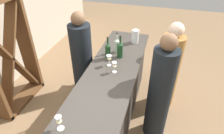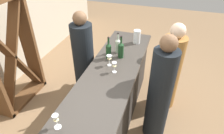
% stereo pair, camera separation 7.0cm
% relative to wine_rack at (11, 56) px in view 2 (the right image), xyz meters
% --- Properties ---
extents(ground_plane, '(12.00, 12.00, 0.00)m').
position_rel_wine_rack_xyz_m(ground_plane, '(0.00, -1.65, -0.88)').
color(ground_plane, '#846647').
extents(bar_counter, '(2.44, 0.67, 0.97)m').
position_rel_wine_rack_xyz_m(bar_counter, '(0.00, -1.65, -0.39)').
color(bar_counter, '#2A2723').
rests_on(bar_counter, ground).
extents(wine_rack, '(0.93, 0.28, 1.75)m').
position_rel_wine_rack_xyz_m(wine_rack, '(0.00, 0.00, 0.00)').
color(wine_rack, brown).
rests_on(wine_rack, ground).
extents(wine_bottle_leftmost_olive_green, '(0.08, 0.08, 0.33)m').
position_rel_wine_rack_xyz_m(wine_bottle_leftmost_olive_green, '(0.28, -1.51, 0.22)').
color(wine_bottle_leftmost_olive_green, '#193D1E').
rests_on(wine_bottle_leftmost_olive_green, bar_counter).
extents(wine_bottle_second_left_olive_green, '(0.08, 0.08, 0.33)m').
position_rel_wine_rack_xyz_m(wine_bottle_second_left_olive_green, '(0.35, -1.67, 0.22)').
color(wine_bottle_second_left_olive_green, '#193D1E').
rests_on(wine_bottle_second_left_olive_green, bar_counter).
extents(wine_bottle_center_clear_pale, '(0.08, 0.08, 0.32)m').
position_rel_wine_rack_xyz_m(wine_bottle_center_clear_pale, '(0.47, -1.59, 0.21)').
color(wine_bottle_center_clear_pale, '#B7C6B2').
rests_on(wine_bottle_center_clear_pale, bar_counter).
extents(wine_glass_near_left, '(0.06, 0.06, 0.15)m').
position_rel_wine_rack_xyz_m(wine_glass_near_left, '(-0.03, -1.69, 0.19)').
color(wine_glass_near_left, white).
rests_on(wine_glass_near_left, bar_counter).
extents(wine_glass_near_center, '(0.07, 0.07, 0.16)m').
position_rel_wine_rack_xyz_m(wine_glass_near_center, '(0.10, -1.58, 0.20)').
color(wine_glass_near_center, white).
rests_on(wine_glass_near_center, bar_counter).
extents(wine_glass_near_right, '(0.07, 0.07, 0.16)m').
position_rel_wine_rack_xyz_m(wine_glass_near_right, '(-1.02, -1.45, 0.20)').
color(wine_glass_near_right, white).
rests_on(wine_glass_near_right, bar_counter).
extents(water_pitcher, '(0.11, 0.11, 0.22)m').
position_rel_wine_rack_xyz_m(water_pitcher, '(0.87, -1.80, 0.20)').
color(water_pitcher, silver).
rests_on(water_pitcher, bar_counter).
extents(person_left_guest, '(0.43, 0.43, 1.46)m').
position_rel_wine_rack_xyz_m(person_left_guest, '(0.65, -2.39, -0.20)').
color(person_left_guest, '#9E6B33').
rests_on(person_left_guest, ground).
extents(person_center_guest, '(0.39, 0.39, 1.58)m').
position_rel_wine_rack_xyz_m(person_center_guest, '(-0.02, -2.30, -0.14)').
color(person_center_guest, black).
rests_on(person_center_guest, ground).
extents(person_right_guest, '(0.36, 0.36, 1.51)m').
position_rel_wine_rack_xyz_m(person_right_guest, '(0.56, -0.96, -0.18)').
color(person_right_guest, black).
rests_on(person_right_guest, ground).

